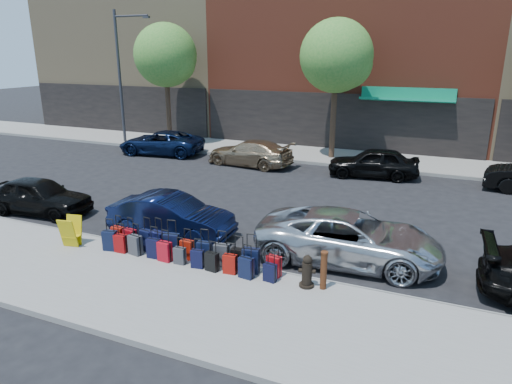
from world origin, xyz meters
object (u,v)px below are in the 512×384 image
at_px(tree_left, 167,57).
at_px(suitcase_front_5, 187,249).
at_px(car_near_2, 349,237).
at_px(tree_center, 339,58).
at_px(display_rack, 71,232).
at_px(car_near_0, 39,196).
at_px(car_near_1, 171,216).
at_px(car_far_2, 373,163).
at_px(bollard, 324,270).
at_px(fire_hydrant, 307,272).
at_px(car_far_0, 161,143).
at_px(car_far_1, 250,153).
at_px(streetlight, 122,69).

bearing_deg(tree_left, suitcase_front_5, -55.50).
distance_m(suitcase_front_5, car_near_2, 4.58).
relative_size(tree_center, display_rack, 8.11).
xyz_separation_m(car_near_0, car_near_1, (5.68, 0.08, 0.00)).
xyz_separation_m(car_near_0, car_far_2, (10.48, 9.96, 0.04)).
xyz_separation_m(bollard, display_rack, (-7.63, -0.43, -0.06)).
bearing_deg(car_near_0, tree_center, -37.14).
distance_m(car_near_0, car_near_2, 11.36).
height_order(fire_hydrant, car_far_0, car_far_0).
height_order(tree_left, car_far_2, tree_left).
relative_size(tree_left, car_far_1, 1.57).
distance_m(car_near_2, car_far_1, 11.78).
bearing_deg(car_far_2, tree_center, -145.63).
relative_size(suitcase_front_5, bollard, 0.89).
bearing_deg(suitcase_front_5, car_far_2, 75.38).
bearing_deg(tree_center, car_far_0, -165.41).
distance_m(tree_left, car_near_0, 13.87).
bearing_deg(car_near_1, suitcase_front_5, -138.07).
bearing_deg(bollard, tree_left, 133.69).
height_order(car_far_0, car_far_1, car_far_0).
height_order(streetlight, fire_hydrant, streetlight).
bearing_deg(tree_center, bollard, -77.19).
xyz_separation_m(streetlight, car_far_0, (3.84, -1.80, -3.98)).
height_order(car_near_1, car_far_2, car_far_2).
distance_m(tree_left, car_near_1, 15.88).
height_order(streetlight, car_far_1, streetlight).
distance_m(bollard, car_far_0, 17.55).
distance_m(suitcase_front_5, car_near_1, 2.20).
bearing_deg(bollard, car_far_2, 93.51).
relative_size(bollard, car_near_1, 0.24).
bearing_deg(tree_center, suitcase_front_5, -92.80).
bearing_deg(fire_hydrant, car_near_0, 159.66).
bearing_deg(tree_left, car_far_1, -23.83).
distance_m(suitcase_front_5, car_far_1, 11.69).
distance_m(streetlight, bollard, 22.00).
relative_size(streetlight, car_far_1, 1.73).
bearing_deg(car_far_1, display_rack, 3.33).
bearing_deg(car_far_0, car_far_2, 81.42).
bearing_deg(car_far_2, car_near_0, -54.39).
bearing_deg(car_near_0, car_far_0, 3.93).
height_order(tree_left, display_rack, tree_left).
bearing_deg(car_near_0, suitcase_front_5, -107.02).
height_order(tree_left, tree_center, same).
bearing_deg(bollard, car_far_1, 121.57).
height_order(fire_hydrant, car_far_1, car_far_1).
distance_m(tree_left, fire_hydrant, 20.30).
relative_size(suitcase_front_5, car_far_1, 0.19).
xyz_separation_m(tree_center, car_near_0, (-7.91, -12.78, -4.74)).
xyz_separation_m(tree_center, bollard, (3.28, -14.42, -4.75)).
bearing_deg(tree_center, tree_left, 180.00).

